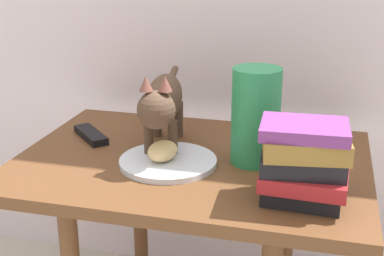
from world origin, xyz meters
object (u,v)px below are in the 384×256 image
Objects in this scene: plate at (168,162)px; tv_remote at (91,135)px; bread_roll at (163,151)px; cat at (163,101)px; book_stack at (304,162)px; side_table at (192,186)px; green_vase at (256,116)px.

plate is 1.58× the size of tv_remote.
plate is at bearing 57.05° from bread_roll.
plate is at bearing -66.13° from cat.
plate is at bearing 161.13° from book_stack.
side_table is 10.87× the size of bread_roll.
book_stack is 0.22m from green_vase.
tv_remote is (-0.58, 0.23, -0.08)m from book_stack.
side_table is at bearing 149.62° from book_stack.
book_stack reaches higher than bread_roll.
tv_remote is at bearing 155.21° from plate.
plate is 0.35m from book_stack.
book_stack is at bearing 22.88° from tv_remote.
cat is at bearing 35.89° from tv_remote.
book_stack is (0.33, -0.11, 0.08)m from plate.
bread_roll is 0.34× the size of green_vase.
plate is (-0.05, -0.05, 0.09)m from side_table.
tv_remote is (-0.30, 0.07, 0.09)m from side_table.
bread_roll is 0.53× the size of tv_remote.
cat is 2.53× the size of book_stack.
cat is (-0.08, 0.03, 0.21)m from side_table.
cat reaches higher than plate.
side_table is 1.83× the size of cat.
green_vase reaches higher than tv_remote.
green_vase is 1.57× the size of tv_remote.
tv_remote is (-0.22, 0.03, -0.12)m from cat.
plate is 2.97× the size of bread_roll.
book_stack reaches higher than plate.
green_vase is (0.24, -0.02, -0.01)m from cat.
side_table is 0.11m from plate.
bread_roll is 0.43× the size of book_stack.
cat is 0.25m from tv_remote.
side_table is at bearing -21.78° from cat.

